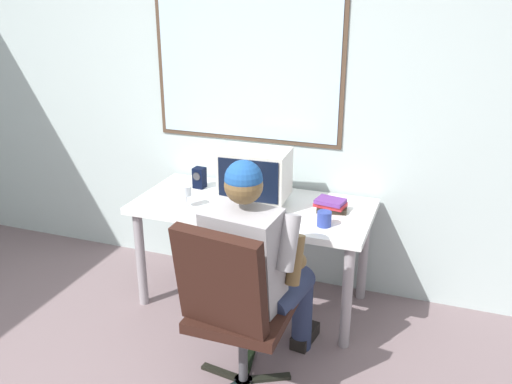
{
  "coord_description": "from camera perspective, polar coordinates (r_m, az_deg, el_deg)",
  "views": [
    {
      "loc": [
        1.3,
        -1.37,
        2.04
      ],
      "look_at": [
        0.34,
        1.27,
        0.97
      ],
      "focal_mm": 37.95,
      "sensor_mm": 36.0,
      "label": 1
    }
  ],
  "objects": [
    {
      "name": "book_stack",
      "position": [
        3.4,
        7.91,
        -1.37
      ],
      "size": [
        0.21,
        0.16,
        0.08
      ],
      "color": "black",
      "rests_on": "desk"
    },
    {
      "name": "person_seated",
      "position": [
        2.89,
        -0.09,
        -7.48
      ],
      "size": [
        0.56,
        0.77,
        1.27
      ],
      "color": "#252D4B",
      "rests_on": "ground"
    },
    {
      "name": "wall_rear",
      "position": [
        3.77,
        -0.6,
        9.43
      ],
      "size": [
        5.2,
        0.08,
        2.56
      ],
      "color": "#B0C0BD",
      "rests_on": "ground"
    },
    {
      "name": "crt_monitor",
      "position": [
        3.41,
        -0.1,
        1.89
      ],
      "size": [
        0.43,
        0.31,
        0.36
      ],
      "color": "beige",
      "rests_on": "desk"
    },
    {
      "name": "wine_glass",
      "position": [
        3.44,
        -7.41,
        -0.01
      ],
      "size": [
        0.08,
        0.08,
        0.14
      ],
      "color": "silver",
      "rests_on": "desk"
    },
    {
      "name": "coffee_mug",
      "position": [
        3.18,
        7.2,
        -2.82
      ],
      "size": [
        0.08,
        0.08,
        0.09
      ],
      "color": "navy",
      "rests_on": "desk"
    },
    {
      "name": "office_chair",
      "position": [
        2.74,
        -2.56,
        -11.49
      ],
      "size": [
        0.51,
        0.58,
        1.0
      ],
      "color": "black",
      "rests_on": "ground"
    },
    {
      "name": "desk_speaker",
      "position": [
        3.77,
        -5.98,
        1.51
      ],
      "size": [
        0.08,
        0.08,
        0.14
      ],
      "color": "black",
      "rests_on": "desk"
    },
    {
      "name": "desk",
      "position": [
        3.53,
        -0.31,
        -2.56
      ],
      "size": [
        1.53,
        0.72,
        0.72
      ],
      "color": "gray",
      "rests_on": "ground"
    }
  ]
}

